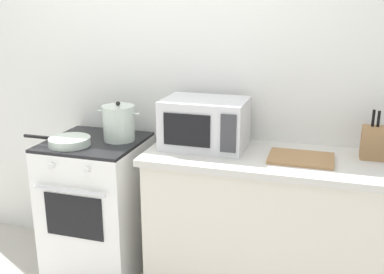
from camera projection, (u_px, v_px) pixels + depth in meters
name	position (u px, v px, depth m)	size (l,w,h in m)	color
back_wall	(206.00, 86.00, 2.97)	(4.40, 0.10, 2.50)	silver
lower_cabinet_right	(285.00, 233.00, 2.71)	(1.64, 0.56, 0.88)	beige
countertop_right	(290.00, 161.00, 2.58)	(1.70, 0.60, 0.04)	beige
stove	(98.00, 205.00, 3.03)	(0.60, 0.64, 0.92)	white
stock_pot	(119.00, 123.00, 2.88)	(0.29, 0.21, 0.26)	silver
frying_pan	(69.00, 141.00, 2.79)	(0.46, 0.26, 0.05)	silver
microwave	(205.00, 123.00, 2.73)	(0.50, 0.37, 0.30)	silver
cutting_board	(301.00, 158.00, 2.53)	(0.36, 0.26, 0.02)	#997047
knife_block	(373.00, 142.00, 2.53)	(0.13, 0.10, 0.28)	#997047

